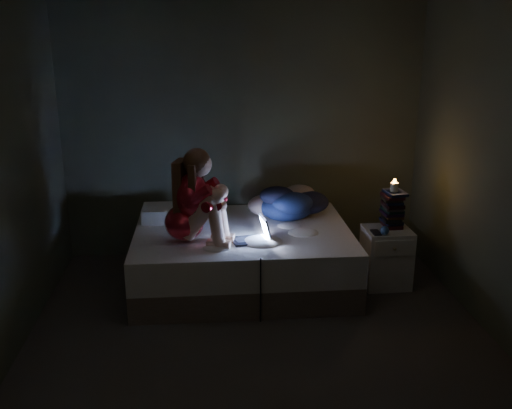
{
  "coord_description": "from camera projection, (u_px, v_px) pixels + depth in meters",
  "views": [
    {
      "loc": [
        -0.38,
        -3.81,
        2.33
      ],
      "look_at": [
        0.05,
        1.0,
        0.8
      ],
      "focal_mm": 40.26,
      "sensor_mm": 36.0,
      "label": 1
    }
  ],
  "objects": [
    {
      "name": "floor",
      "position": [
        261.0,
        346.0,
        4.36
      ],
      "size": [
        3.6,
        3.8,
        0.02
      ],
      "primitive_type": "cube",
      "color": "#3C3733",
      "rests_on": "ground"
    },
    {
      "name": "wall_back",
      "position": [
        243.0,
        130.0,
        5.78
      ],
      "size": [
        3.6,
        0.02,
        2.6
      ],
      "primitive_type": "cube",
      "color": "#4C553E",
      "rests_on": "ground"
    },
    {
      "name": "wall_front",
      "position": [
        311.0,
        310.0,
        2.15
      ],
      "size": [
        3.6,
        0.02,
        2.6
      ],
      "primitive_type": "cube",
      "color": "#4C553E",
      "rests_on": "ground"
    },
    {
      "name": "wall_right",
      "position": [
        512.0,
        173.0,
        4.12
      ],
      "size": [
        0.02,
        3.8,
        2.6
      ],
      "primitive_type": "cube",
      "color": "#4C553E",
      "rests_on": "ground"
    },
    {
      "name": "bed",
      "position": [
        243.0,
        256.0,
        5.31
      ],
      "size": [
        1.95,
        1.46,
        0.54
      ],
      "primitive_type": null,
      "color": "silver",
      "rests_on": "ground"
    },
    {
      "name": "pillow",
      "position": [
        167.0,
        213.0,
        5.47
      ],
      "size": [
        0.46,
        0.33,
        0.13
      ],
      "primitive_type": "cube",
      "color": "silver",
      "rests_on": "bed"
    },
    {
      "name": "woman",
      "position": [
        183.0,
        196.0,
        4.8
      ],
      "size": [
        0.58,
        0.46,
        0.83
      ],
      "primitive_type": null,
      "rotation": [
        0.0,
        0.0,
        -0.27
      ],
      "color": "maroon",
      "rests_on": "bed"
    },
    {
      "name": "laptop",
      "position": [
        250.0,
        229.0,
        4.9
      ],
      "size": [
        0.35,
        0.28,
        0.22
      ],
      "primitive_type": null,
      "rotation": [
        0.0,
        0.0,
        0.18
      ],
      "color": "black",
      "rests_on": "bed"
    },
    {
      "name": "clothes_pile",
      "position": [
        286.0,
        201.0,
        5.5
      ],
      "size": [
        0.57,
        0.47,
        0.33
      ],
      "primitive_type": null,
      "rotation": [
        0.0,
        0.0,
        -0.05
      ],
      "color": "navy",
      "rests_on": "bed"
    },
    {
      "name": "nightstand",
      "position": [
        386.0,
        257.0,
        5.28
      ],
      "size": [
        0.42,
        0.37,
        0.55
      ],
      "primitive_type": "cube",
      "rotation": [
        0.0,
        0.0,
        0.02
      ],
      "color": "silver",
      "rests_on": "ground"
    },
    {
      "name": "book_stack",
      "position": [
        393.0,
        208.0,
        5.22
      ],
      "size": [
        0.19,
        0.25,
        0.36
      ],
      "primitive_type": null,
      "color": "black",
      "rests_on": "nightstand"
    },
    {
      "name": "candle",
      "position": [
        394.0,
        185.0,
        5.16
      ],
      "size": [
        0.07,
        0.07,
        0.08
      ],
      "primitive_type": "cylinder",
      "color": "beige",
      "rests_on": "book_stack"
    },
    {
      "name": "phone",
      "position": [
        376.0,
        232.0,
        5.1
      ],
      "size": [
        0.07,
        0.14,
        0.01
      ],
      "primitive_type": "cube",
      "rotation": [
        0.0,
        0.0,
        0.0
      ],
      "color": "black",
      "rests_on": "nightstand"
    },
    {
      "name": "blue_orb",
      "position": [
        384.0,
        230.0,
        5.05
      ],
      "size": [
        0.08,
        0.08,
        0.08
      ],
      "primitive_type": "sphere",
      "color": "#2D4C7B",
      "rests_on": "nightstand"
    }
  ]
}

